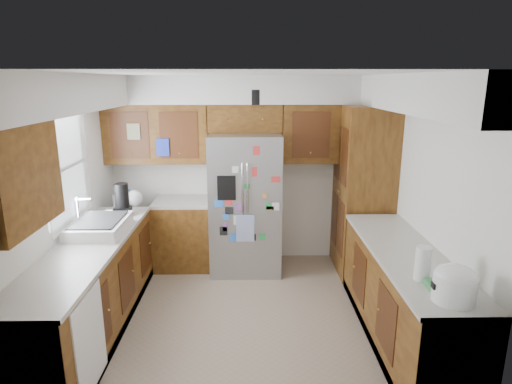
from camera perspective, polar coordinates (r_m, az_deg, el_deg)
The scene contains 12 objects.
floor at distance 4.77m, azimuth -1.49°, elevation -16.07°, with size 3.60×3.60×0.00m, color gray.
room_shell at distance 4.51m, azimuth -2.94°, elevation 6.78°, with size 3.64×3.24×2.52m.
left_counter_run at distance 4.81m, azimuth -18.26°, elevation -10.85°, with size 1.36×3.20×0.92m.
right_counter_run at distance 4.40m, azimuth 18.95°, elevation -13.54°, with size 0.63×2.25×0.92m.
pantry at distance 5.62m, azimuth 14.05°, elevation 0.15°, with size 0.60×0.90×2.15m, color #46230D.
fridge at distance 5.53m, azimuth -1.42°, elevation -1.52°, with size 0.90×0.79×1.80m.
bridge_cabinet at distance 5.55m, azimuth -1.47°, elevation 9.86°, with size 0.96×0.34×0.35m, color #46230D.
fridge_top_items at distance 5.50m, azimuth -1.38°, elevation 13.03°, with size 0.57×0.34×0.29m.
sink_assembly at distance 4.71m, azimuth -20.16°, elevation -4.23°, with size 0.52×0.70×0.37m.
left_counter_clutter at distance 5.38m, azimuth -16.94°, elevation -0.96°, with size 0.32×0.76×0.38m.
rice_cooker at distance 3.38m, azimuth 24.98°, elevation -10.95°, with size 0.31×0.30×0.26m.
paper_towel at distance 3.62m, azimuth 21.36°, elevation -8.86°, with size 0.12×0.12×0.27m, color white.
Camera 1 is at (0.06, -4.10, 2.44)m, focal length 30.00 mm.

